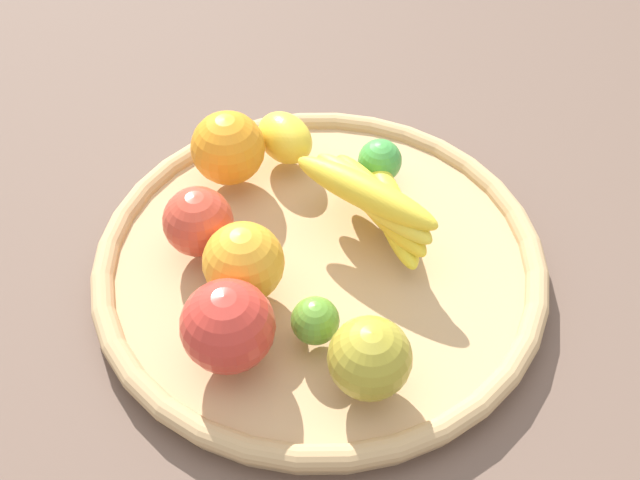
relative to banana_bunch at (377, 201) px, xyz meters
name	(u,v)px	position (x,y,z in m)	size (l,w,h in m)	color
ground_plane	(320,276)	(0.02, 0.06, -0.07)	(2.40, 2.40, 0.00)	brown
basket	(320,265)	(0.02, 0.06, -0.05)	(0.44, 0.44, 0.03)	tan
banana_bunch	(377,201)	(0.00, 0.00, 0.00)	(0.16, 0.12, 0.07)	yellow
apple_2	(198,222)	(0.12, 0.12, 0.00)	(0.07, 0.07, 0.07)	#C7412C
apple_1	(228,326)	(0.01, 0.20, 0.00)	(0.08, 0.08, 0.08)	red
apple_0	(370,358)	(-0.10, 0.15, 0.00)	(0.07, 0.07, 0.07)	#A5972C
lemon_0	(285,138)	(0.14, -0.02, -0.01)	(0.07, 0.05, 0.05)	yellow
lime_0	(380,161)	(0.04, -0.06, -0.01)	(0.04, 0.04, 0.04)	green
orange_1	(243,262)	(0.05, 0.14, 0.00)	(0.07, 0.07, 0.07)	gold
orange_0	(228,148)	(0.16, 0.03, 0.00)	(0.08, 0.08, 0.08)	orange
lime_1	(315,321)	(-0.04, 0.14, -0.02)	(0.04, 0.04, 0.04)	#588E2B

